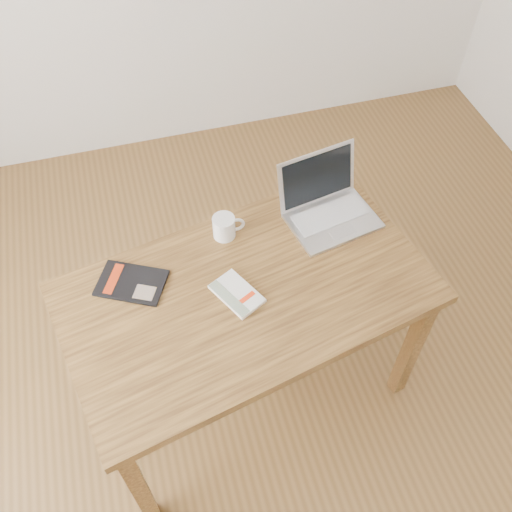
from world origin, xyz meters
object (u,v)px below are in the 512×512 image
object	(u,v)px
coffee_mug	(225,226)
desk	(247,304)
laptop	(327,205)
white_guidebook	(237,294)
black_guidebook	(131,283)

from	to	relation	value
coffee_mug	desk	bearing A→B (deg)	-85.39
desk	laptop	world-z (taller)	laptop
white_guidebook	laptop	size ratio (longest dim) A/B	0.57
black_guidebook	laptop	distance (m)	0.79
laptop	coffee_mug	distance (m)	0.40
coffee_mug	laptop	bearing A→B (deg)	1.86
white_guidebook	coffee_mug	size ratio (longest dim) A/B	1.74
laptop	white_guidebook	bearing A→B (deg)	-157.99
white_guidebook	black_guidebook	size ratio (longest dim) A/B	0.77
laptop	coffee_mug	size ratio (longest dim) A/B	3.05
black_guidebook	coffee_mug	size ratio (longest dim) A/B	2.27
white_guidebook	laptop	distance (m)	0.51
desk	white_guidebook	distance (m)	0.11
coffee_mug	black_guidebook	bearing A→B (deg)	-158.39
white_guidebook	black_guidebook	world-z (taller)	white_guidebook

